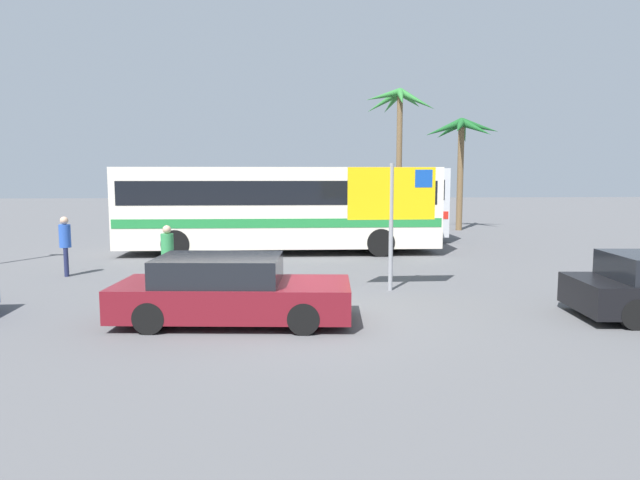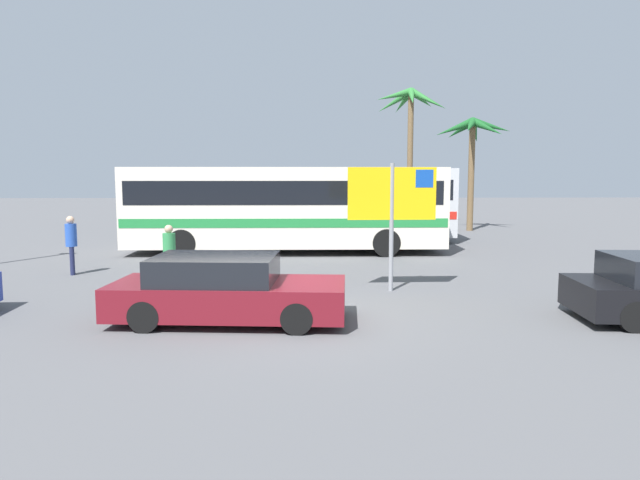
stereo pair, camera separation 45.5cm
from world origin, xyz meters
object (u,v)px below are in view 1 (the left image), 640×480
at_px(ferry_sign, 393,199).
at_px(pedestrian_crossing_lot, 167,251).
at_px(bus_rear_coach, 309,201).
at_px(pedestrian_by_bus, 65,241).
at_px(car_maroon, 230,291).
at_px(bus_front_coach, 279,205).

xyz_separation_m(ferry_sign, pedestrian_crossing_lot, (-5.72, 0.60, -1.37)).
distance_m(bus_rear_coach, pedestrian_by_bus, 10.97).
bearing_deg(ferry_sign, car_maroon, -143.44).
height_order(bus_rear_coach, pedestrian_crossing_lot, bus_rear_coach).
bearing_deg(pedestrian_by_bus, bus_rear_coach, 27.13).
bearing_deg(bus_rear_coach, ferry_sign, -81.02).
height_order(bus_front_coach, car_maroon, bus_front_coach).
distance_m(ferry_sign, pedestrian_crossing_lot, 5.91).
bearing_deg(bus_rear_coach, car_maroon, -98.74).
bearing_deg(bus_front_coach, ferry_sign, -67.46).
distance_m(bus_front_coach, ferry_sign, 7.70).
bearing_deg(bus_front_coach, bus_rear_coach, 70.70).
distance_m(bus_rear_coach, pedestrian_crossing_lot, 10.89).
relative_size(bus_rear_coach, pedestrian_crossing_lot, 7.15).
distance_m(car_maroon, pedestrian_crossing_lot, 4.05).
height_order(ferry_sign, car_maroon, ferry_sign).
height_order(bus_rear_coach, car_maroon, bus_rear_coach).
xyz_separation_m(car_maroon, pedestrian_crossing_lot, (-1.94, 3.55, 0.32)).
bearing_deg(pedestrian_by_bus, car_maroon, -67.25).
distance_m(pedestrian_crossing_lot, pedestrian_by_bus, 3.84).
xyz_separation_m(bus_front_coach, pedestrian_crossing_lot, (-2.78, -6.50, -0.83)).
bearing_deg(bus_rear_coach, bus_front_coach, -109.30).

